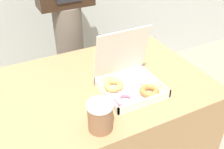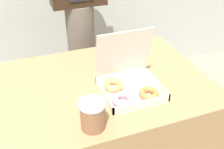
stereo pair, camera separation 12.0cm
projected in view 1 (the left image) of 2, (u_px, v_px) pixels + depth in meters
The scene contains 4 objects.
table at pixel (104, 134), 1.52m from camera, with size 1.05×0.76×0.74m.
donut_box at pixel (129, 83), 1.24m from camera, with size 0.27×0.26×0.29m.
coffee_cup at pixel (100, 116), 1.01m from camera, with size 0.11×0.11×0.13m.
person_customer at pixel (65, 2), 1.68m from camera, with size 0.35×0.20×1.72m.
Camera 1 is at (-0.44, -0.98, 1.49)m, focal length 42.00 mm.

